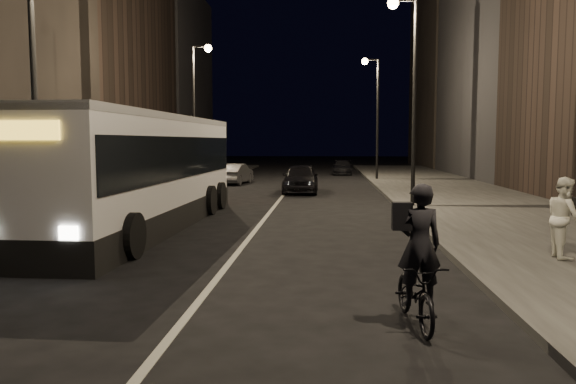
% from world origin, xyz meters
% --- Properties ---
extents(ground, '(180.00, 180.00, 0.00)m').
position_xyz_m(ground, '(0.00, 0.00, 0.00)').
color(ground, black).
rests_on(ground, ground).
extents(sidewalk_right, '(7.00, 70.00, 0.16)m').
position_xyz_m(sidewalk_right, '(8.50, 14.00, 0.08)').
color(sidewalk_right, '#31312F').
rests_on(sidewalk_right, ground).
extents(sidewalk_left, '(7.00, 70.00, 0.16)m').
position_xyz_m(sidewalk_left, '(-8.50, 14.00, 0.08)').
color(sidewalk_left, '#31312F').
rests_on(sidewalk_left, ground).
extents(building_row_right, '(8.00, 61.00, 21.00)m').
position_xyz_m(building_row_right, '(16.00, 27.50, 10.50)').
color(building_row_right, black).
rests_on(building_row_right, ground).
extents(building_row_left, '(8.00, 61.00, 22.00)m').
position_xyz_m(building_row_left, '(-16.00, 28.50, 11.00)').
color(building_row_left, black).
rests_on(building_row_left, ground).
extents(streetlight_right_mid, '(1.20, 0.44, 8.12)m').
position_xyz_m(streetlight_right_mid, '(5.33, 12.00, 5.36)').
color(streetlight_right_mid, black).
rests_on(streetlight_right_mid, sidewalk_right).
extents(streetlight_right_far, '(1.20, 0.44, 8.12)m').
position_xyz_m(streetlight_right_far, '(5.33, 28.00, 5.36)').
color(streetlight_right_far, black).
rests_on(streetlight_right_far, sidewalk_right).
extents(streetlight_left_near, '(1.20, 0.44, 8.12)m').
position_xyz_m(streetlight_left_near, '(-5.33, 4.00, 5.36)').
color(streetlight_left_near, black).
rests_on(streetlight_left_near, sidewalk_left).
extents(streetlight_left_far, '(1.20, 0.44, 8.12)m').
position_xyz_m(streetlight_left_far, '(-5.33, 22.00, 5.36)').
color(streetlight_left_far, black).
rests_on(streetlight_left_far, sidewalk_left).
extents(city_bus, '(3.33, 13.15, 3.52)m').
position_xyz_m(city_bus, '(-3.60, 6.56, 1.92)').
color(city_bus, white).
rests_on(city_bus, ground).
extents(cyclist_on_bicycle, '(0.85, 1.91, 2.13)m').
position_xyz_m(cyclist_on_bicycle, '(3.49, -2.38, 0.71)').
color(cyclist_on_bicycle, black).
rests_on(cyclist_on_bicycle, ground).
extents(pedestrian_woman, '(0.72, 0.90, 1.79)m').
position_xyz_m(pedestrian_woman, '(7.37, 2.00, 1.05)').
color(pedestrian_woman, silver).
rests_on(pedestrian_woman, sidewalk_right).
extents(car_near, '(1.83, 4.50, 1.53)m').
position_xyz_m(car_near, '(0.80, 18.94, 0.77)').
color(car_near, black).
rests_on(car_near, ground).
extents(car_mid, '(1.85, 4.11, 1.31)m').
position_xyz_m(car_mid, '(-3.60, 24.57, 0.65)').
color(car_mid, '#343537').
rests_on(car_mid, ground).
extents(car_far, '(1.79, 4.07, 1.16)m').
position_xyz_m(car_far, '(3.47, 35.39, 0.58)').
color(car_far, black).
rests_on(car_far, ground).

